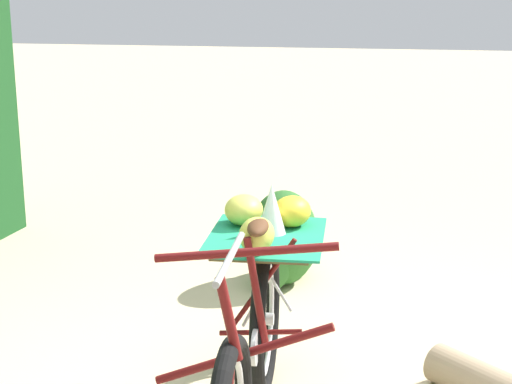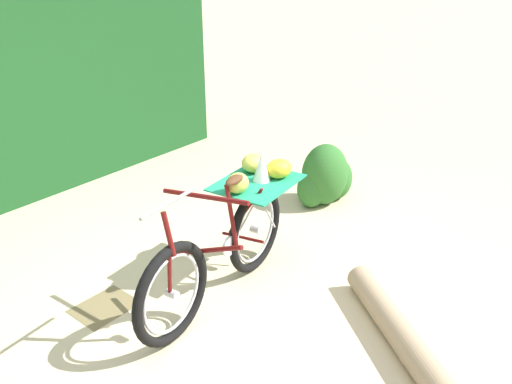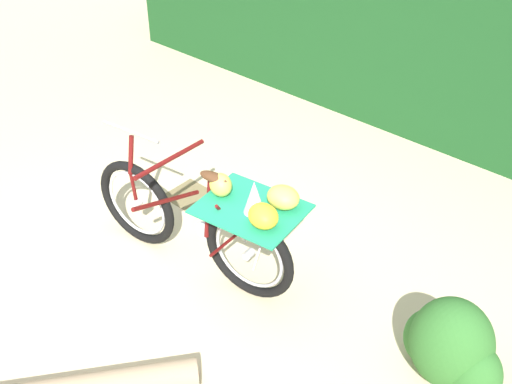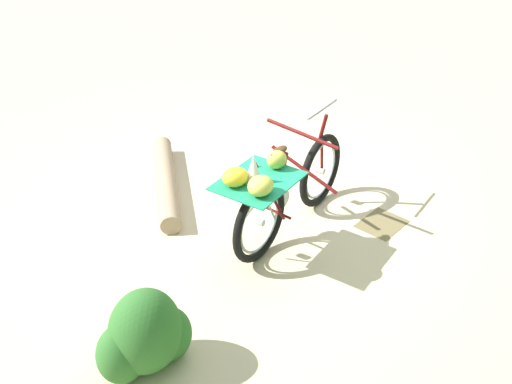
# 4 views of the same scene
# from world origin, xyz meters

# --- Properties ---
(ground_plane) EXTENTS (60.00, 60.00, 0.00)m
(ground_plane) POSITION_xyz_m (0.00, 0.00, 0.00)
(ground_plane) COLOR beige
(bicycle) EXTENTS (1.80, 0.76, 1.03)m
(bicycle) POSITION_xyz_m (-0.10, -0.25, 0.50)
(bicycle) COLOR black
(bicycle) RESTS_ON ground_plane
(shrub_cluster) EXTENTS (0.68, 0.46, 0.64)m
(shrub_cluster) POSITION_xyz_m (-1.92, -0.55, 0.28)
(shrub_cluster) COLOR #2D6628
(shrub_cluster) RESTS_ON ground_plane
(leaf_litter_patch) EXTENTS (0.44, 0.36, 0.01)m
(leaf_litter_patch) POSITION_xyz_m (0.66, -0.83, 0.00)
(leaf_litter_patch) COLOR olive
(leaf_litter_patch) RESTS_ON ground_plane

